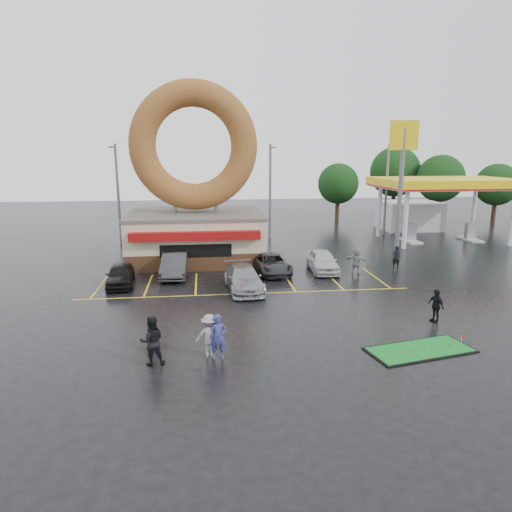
{
  "coord_description": "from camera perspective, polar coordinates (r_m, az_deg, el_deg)",
  "views": [
    {
      "loc": [
        -2.44,
        -22.44,
        8.17
      ],
      "look_at": [
        0.63,
        3.8,
        2.2
      ],
      "focal_mm": 32.0,
      "sensor_mm": 36.0,
      "label": 1
    }
  ],
  "objects": [
    {
      "name": "person_walker_near",
      "position": [
        32.25,
        12.45,
        -0.58
      ],
      "size": [
        1.68,
        1.43,
        1.82
      ],
      "primitive_type": "imported",
      "rotation": [
        0.0,
        0.0,
        2.52
      ],
      "color": "gray",
      "rests_on": "ground"
    },
    {
      "name": "person_hoodie",
      "position": [
        18.95,
        -5.84,
        -9.87
      ],
      "size": [
        1.24,
        0.79,
        1.81
      ],
      "primitive_type": "imported",
      "rotation": [
        0.0,
        0.0,
        3.04
      ],
      "color": "gray",
      "rests_on": "ground"
    },
    {
      "name": "donut_shop",
      "position": [
        35.61,
        -7.58,
        6.65
      ],
      "size": [
        10.2,
        8.7,
        13.5
      ],
      "color": "#472B19",
      "rests_on": "ground"
    },
    {
      "name": "streetlight_right",
      "position": [
        48.16,
        16.03,
        8.22
      ],
      "size": [
        0.4,
        2.21,
        9.0
      ],
      "color": "slate",
      "rests_on": "ground"
    },
    {
      "name": "person_cameraman",
      "position": [
        24.29,
        21.55,
        -5.78
      ],
      "size": [
        0.66,
        1.05,
        1.66
      ],
      "primitive_type": "imported",
      "rotation": [
        0.0,
        0.0,
        -1.28
      ],
      "color": "black",
      "rests_on": "ground"
    },
    {
      "name": "streetlight_left",
      "position": [
        43.16,
        -16.89,
        7.69
      ],
      "size": [
        0.4,
        2.21,
        9.0
      ],
      "color": "slate",
      "rests_on": "ground"
    },
    {
      "name": "shell_sign",
      "position": [
        37.75,
        17.81,
        10.94
      ],
      "size": [
        2.2,
        0.36,
        10.6
      ],
      "color": "slate",
      "rests_on": "ground"
    },
    {
      "name": "car_black",
      "position": [
        29.95,
        -16.6,
        -2.27
      ],
      "size": [
        2.02,
        4.21,
        1.39
      ],
      "primitive_type": "imported",
      "rotation": [
        0.0,
        0.0,
        0.09
      ],
      "color": "black",
      "rests_on": "ground"
    },
    {
      "name": "person_blackjkt",
      "position": [
        18.61,
        -12.87,
        -10.32
      ],
      "size": [
        1.05,
        0.88,
        1.96
      ],
      "primitive_type": "imported",
      "rotation": [
        0.0,
        0.0,
        3.29
      ],
      "color": "black",
      "rests_on": "ground"
    },
    {
      "name": "dumpster",
      "position": [
        35.73,
        -14.65,
        0.16
      ],
      "size": [
        1.92,
        1.38,
        1.3
      ],
      "primitive_type": "cube",
      "rotation": [
        0.0,
        0.0,
        0.11
      ],
      "color": "#173D19",
      "rests_on": "ground"
    },
    {
      "name": "person_bystander",
      "position": [
        19.96,
        -12.88,
        -9.35
      ],
      "size": [
        0.67,
        0.86,
        1.55
      ],
      "primitive_type": "imported",
      "rotation": [
        0.0,
        0.0,
        1.3
      ],
      "color": "black",
      "rests_on": "ground"
    },
    {
      "name": "gas_station",
      "position": [
        49.05,
        20.74,
        6.69
      ],
      "size": [
        12.3,
        13.65,
        5.9
      ],
      "color": "silver",
      "rests_on": "ground"
    },
    {
      "name": "car_grey",
      "position": [
        31.7,
        1.92,
        -0.97
      ],
      "size": [
        2.6,
        4.94,
        1.33
      ],
      "primitive_type": "imported",
      "rotation": [
        0.0,
        0.0,
        0.08
      ],
      "color": "#2B2B2D",
      "rests_on": "ground"
    },
    {
      "name": "car_white",
      "position": [
        32.41,
        8.31,
        -0.62
      ],
      "size": [
        2.02,
        4.55,
        1.52
      ],
      "primitive_type": "imported",
      "rotation": [
        0.0,
        0.0,
        -0.05
      ],
      "color": "silver",
      "rests_on": "ground"
    },
    {
      "name": "person_blue",
      "position": [
        18.74,
        -4.74,
        -10.04
      ],
      "size": [
        0.68,
        0.45,
        1.86
      ],
      "primitive_type": "imported",
      "rotation": [
        0.0,
        0.0,
        -0.01
      ],
      "color": "navy",
      "rests_on": "ground"
    },
    {
      "name": "car_silver",
      "position": [
        27.78,
        -1.57,
        -2.82
      ],
      "size": [
        2.41,
        5.13,
        1.45
      ],
      "primitive_type": "imported",
      "rotation": [
        0.0,
        0.0,
        0.08
      ],
      "color": "#949498",
      "rests_on": "ground"
    },
    {
      "name": "tree_far_b",
      "position": [
        61.19,
        27.89,
        7.87
      ],
      "size": [
        4.9,
        4.9,
        7.0
      ],
      "color": "#332114",
      "rests_on": "ground"
    },
    {
      "name": "ground",
      "position": [
        24.01,
        -0.44,
        -7.16
      ],
      "size": [
        120.0,
        120.0,
        0.0
      ],
      "primitive_type": "plane",
      "color": "black",
      "rests_on": "ground"
    },
    {
      "name": "tree_far_a",
      "position": [
        59.73,
        22.06,
        8.96
      ],
      "size": [
        5.6,
        5.6,
        8.0
      ],
      "color": "#332114",
      "rests_on": "ground"
    },
    {
      "name": "tree_far_d",
      "position": [
        56.99,
        10.24,
        8.88
      ],
      "size": [
        4.9,
        4.9,
        7.0
      ],
      "color": "#332114",
      "rests_on": "ground"
    },
    {
      "name": "person_walker_far",
      "position": [
        34.58,
        17.11,
        -0.12
      ],
      "size": [
        0.61,
        0.41,
        1.63
      ],
      "primitive_type": "imported",
      "rotation": [
        0.0,
        0.0,
        3.11
      ],
      "color": "black",
      "rests_on": "ground"
    },
    {
      "name": "streetlight_mid",
      "position": [
        43.97,
        1.79,
        8.31
      ],
      "size": [
        0.4,
        2.21,
        9.0
      ],
      "color": "slate",
      "rests_on": "ground"
    },
    {
      "name": "tree_far_c",
      "position": [
        61.55,
        17.0,
        10.02
      ],
      "size": [
        6.3,
        6.3,
        9.0
      ],
      "color": "#332114",
      "rests_on": "ground"
    },
    {
      "name": "car_dgrey",
      "position": [
        31.39,
        -10.12,
        -1.08
      ],
      "size": [
        1.77,
        4.77,
        1.56
      ],
      "primitive_type": "imported",
      "rotation": [
        0.0,
        0.0,
        -0.02
      ],
      "color": "#303033",
      "rests_on": "ground"
    },
    {
      "name": "putting_green",
      "position": [
        20.89,
        19.82,
        -10.98
      ],
      "size": [
        4.82,
        2.85,
        0.56
      ],
      "color": "black",
      "rests_on": "ground"
    }
  ]
}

